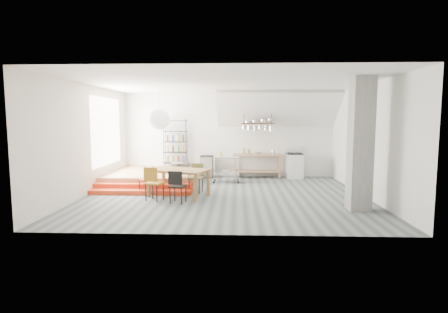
{
  "coord_description": "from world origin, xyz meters",
  "views": [
    {
      "loc": [
        0.35,
        -9.95,
        2.18
      ],
      "look_at": [
        -0.06,
        0.8,
        1.05
      ],
      "focal_mm": 28.0,
      "sensor_mm": 36.0,
      "label": 1
    }
  ],
  "objects_px": {
    "stove": "(294,165)",
    "dining_table": "(178,172)",
    "rolling_cart": "(226,166)",
    "mini_fridge": "(207,167)"
  },
  "relations": [
    {
      "from": "mini_fridge",
      "to": "rolling_cart",
      "type": "bearing_deg",
      "value": -54.41
    },
    {
      "from": "dining_table",
      "to": "rolling_cart",
      "type": "bearing_deg",
      "value": 80.95
    },
    {
      "from": "stove",
      "to": "rolling_cart",
      "type": "height_order",
      "value": "stove"
    },
    {
      "from": "stove",
      "to": "dining_table",
      "type": "bearing_deg",
      "value": -138.66
    },
    {
      "from": "stove",
      "to": "rolling_cart",
      "type": "bearing_deg",
      "value": -157.61
    },
    {
      "from": "rolling_cart",
      "to": "mini_fridge",
      "type": "relative_size",
      "value": 1.12
    },
    {
      "from": "stove",
      "to": "rolling_cart",
      "type": "xyz_separation_m",
      "value": [
        -2.53,
        -1.04,
        0.1
      ]
    },
    {
      "from": "dining_table",
      "to": "mini_fridge",
      "type": "relative_size",
      "value": 2.28
    },
    {
      "from": "stove",
      "to": "mini_fridge",
      "type": "xyz_separation_m",
      "value": [
        -3.3,
        0.04,
        -0.07
      ]
    },
    {
      "from": "stove",
      "to": "dining_table",
      "type": "relative_size",
      "value": 0.63
    }
  ]
}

